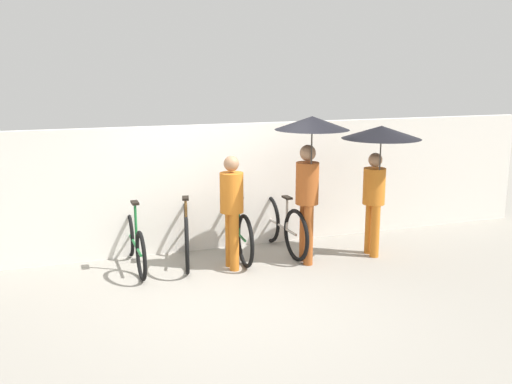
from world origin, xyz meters
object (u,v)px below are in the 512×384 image
at_px(pedestrian_center, 310,149).
at_px(parked_bicycle_2, 236,230).
at_px(parked_bicycle_1, 186,234).
at_px(parked_bicycle_3, 282,226).
at_px(pedestrian_trailing, 379,151).
at_px(parked_bicycle_0, 135,242).
at_px(pedestrian_leading, 232,204).

bearing_deg(pedestrian_center, parked_bicycle_2, -35.82).
distance_m(parked_bicycle_1, parked_bicycle_3, 1.46).
bearing_deg(pedestrian_trailing, pedestrian_center, 2.32).
relative_size(parked_bicycle_3, pedestrian_center, 0.83).
bearing_deg(pedestrian_trailing, parked_bicycle_0, -8.84).
bearing_deg(parked_bicycle_0, pedestrian_leading, -112.54).
bearing_deg(parked_bicycle_2, pedestrian_center, -127.69).
xyz_separation_m(parked_bicycle_1, pedestrian_center, (1.57, -0.72, 1.24)).
relative_size(parked_bicycle_1, pedestrian_center, 0.83).
height_order(parked_bicycle_1, parked_bicycle_2, parked_bicycle_2).
relative_size(parked_bicycle_1, pedestrian_leading, 1.11).
distance_m(pedestrian_center, pedestrian_trailing, 1.06).
xyz_separation_m(parked_bicycle_1, pedestrian_trailing, (2.63, -0.74, 1.16)).
relative_size(pedestrian_leading, pedestrian_center, 0.75).
bearing_deg(parked_bicycle_1, pedestrian_center, -103.17).
height_order(parked_bicycle_2, parked_bicycle_3, parked_bicycle_2).
xyz_separation_m(parked_bicycle_2, pedestrian_trailing, (1.90, -0.72, 1.17)).
bearing_deg(parked_bicycle_2, parked_bicycle_1, 89.93).
relative_size(parked_bicycle_2, pedestrian_leading, 1.10).
xyz_separation_m(parked_bicycle_3, pedestrian_leading, (-0.93, -0.50, 0.52)).
bearing_deg(parked_bicycle_2, parked_bicycle_3, -87.05).
xyz_separation_m(parked_bicycle_0, parked_bicycle_1, (0.73, 0.02, 0.05)).
distance_m(parked_bicycle_0, pedestrian_center, 2.73).
height_order(parked_bicycle_3, pedestrian_center, pedestrian_center).
bearing_deg(parked_bicycle_3, pedestrian_center, -173.61).
height_order(pedestrian_leading, pedestrian_trailing, pedestrian_trailing).
bearing_deg(pedestrian_trailing, parked_bicycle_2, -17.38).
height_order(parked_bicycle_0, pedestrian_center, pedestrian_center).
relative_size(parked_bicycle_1, parked_bicycle_2, 1.01).
bearing_deg(parked_bicycle_2, parked_bicycle_0, 91.68).
height_order(pedestrian_leading, pedestrian_center, pedestrian_center).
relative_size(parked_bicycle_0, pedestrian_leading, 1.09).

